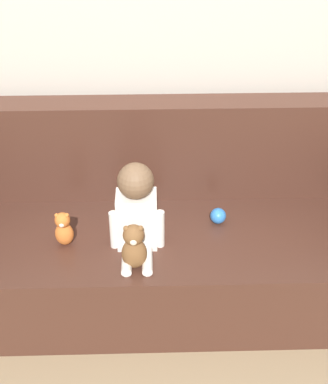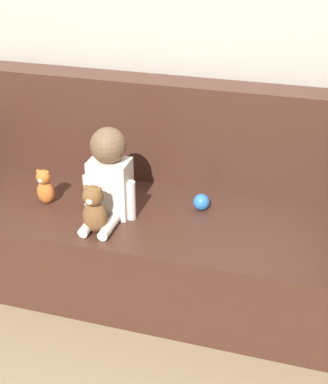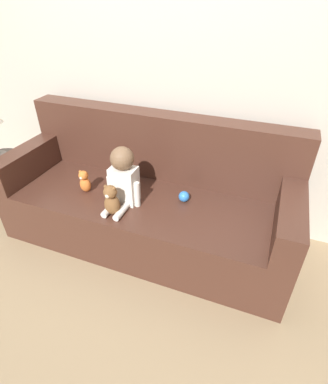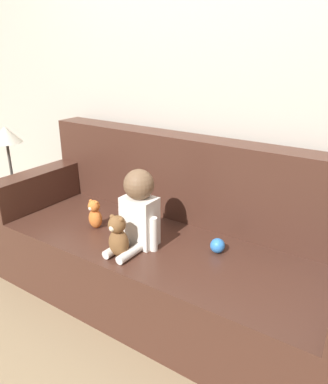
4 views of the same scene
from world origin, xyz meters
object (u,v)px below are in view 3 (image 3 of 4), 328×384
Objects in this scene: person_baby at (123,178)px; teddy_bear_brown at (112,200)px; plush_toy_side at (85,181)px; toy_ball at (184,196)px; couch at (149,201)px.

person_baby is 0.18m from teddy_bear_brown.
plush_toy_side is (-0.33, 0.17, -0.03)m from teddy_bear_brown.
teddy_bear_brown is 0.52m from toy_ball.
person_baby reaches higher than toy_ball.
teddy_bear_brown is (-0.11, -0.35, 0.21)m from couch.
person_baby is 0.36m from plush_toy_side.
couch is at bearing 174.45° from toy_ball.
toy_ball is (0.41, 0.32, -0.07)m from teddy_bear_brown.
person_baby is 0.46m from toy_ball.
toy_ball is (0.73, 0.15, -0.05)m from plush_toy_side.
person_baby is at bearing 86.12° from teddy_bear_brown.
teddy_bear_brown reaches higher than plush_toy_side.
teddy_bear_brown is 2.94× the size of toy_ball.
toy_ball is at bearing 11.56° from plush_toy_side.
plush_toy_side is at bearing 152.58° from teddy_bear_brown.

